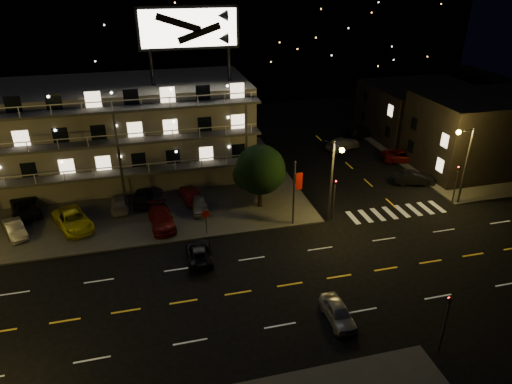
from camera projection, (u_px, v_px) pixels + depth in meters
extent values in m
plane|color=black|center=(264.00, 289.00, 33.94)|extent=(140.00, 140.00, 0.00)
cube|color=#3E3E3B|center=(87.00, 192.00, 48.17)|extent=(44.00, 24.00, 0.15)
cube|color=#3E3E3B|center=(451.00, 154.00, 57.86)|extent=(16.00, 24.00, 0.15)
cube|color=gray|center=(121.00, 133.00, 50.33)|extent=(28.00, 12.00, 10.00)
cube|color=gray|center=(114.00, 85.00, 47.99)|extent=(28.00, 12.00, 0.50)
cube|color=#3E3E3B|center=(122.00, 173.00, 45.17)|extent=(28.00, 1.80, 0.25)
cube|color=#3E3E3B|center=(118.00, 142.00, 43.74)|extent=(28.00, 1.80, 0.25)
cube|color=#3E3E3B|center=(113.00, 110.00, 42.31)|extent=(28.00, 1.80, 0.25)
cylinder|color=black|center=(152.00, 68.00, 46.24)|extent=(0.36, 0.36, 3.50)
cylinder|color=black|center=(229.00, 64.00, 48.00)|extent=(0.36, 0.36, 3.50)
cube|color=black|center=(189.00, 28.00, 45.45)|extent=(10.20, 0.50, 4.20)
cube|color=white|center=(189.00, 28.00, 45.19)|extent=(9.60, 0.06, 3.60)
cube|color=black|center=(479.00, 133.00, 52.53)|extent=(14.00, 10.00, 8.50)
cube|color=black|center=(420.00, 111.00, 63.27)|extent=(14.00, 12.00, 7.00)
cube|color=black|center=(171.00, 20.00, 89.32)|extent=(120.00, 20.00, 24.00)
cylinder|color=#2D2D30|center=(331.00, 182.00, 41.23)|extent=(0.20, 0.20, 8.00)
cylinder|color=#2D2D30|center=(338.00, 146.00, 38.84)|extent=(0.12, 1.80, 0.12)
sphere|color=yellow|center=(342.00, 150.00, 38.19)|extent=(0.44, 0.44, 0.44)
cylinder|color=#2D2D30|center=(465.00, 167.00, 44.31)|extent=(0.20, 0.20, 8.00)
cylinder|color=#2D2D30|center=(466.00, 130.00, 42.44)|extent=(1.80, 0.12, 0.12)
sphere|color=yellow|center=(459.00, 132.00, 42.31)|extent=(0.44, 0.44, 0.44)
cylinder|color=#2D2D30|center=(334.00, 202.00, 42.49)|extent=(0.14, 0.14, 3.60)
imported|color=black|center=(336.00, 180.00, 41.47)|extent=(0.20, 0.16, 1.00)
sphere|color=#FF0C0C|center=(336.00, 181.00, 41.41)|extent=(0.14, 0.14, 0.14)
cylinder|color=#2D2D30|center=(444.00, 328.00, 27.74)|extent=(0.14, 0.14, 3.60)
imported|color=black|center=(451.00, 298.00, 26.72)|extent=(0.20, 0.16, 1.00)
sphere|color=#FF0C0C|center=(449.00, 298.00, 26.87)|extent=(0.14, 0.14, 0.14)
cylinder|color=#2D2D30|center=(455.00, 187.00, 45.35)|extent=(0.14, 0.14, 3.60)
imported|color=black|center=(460.00, 166.00, 44.33)|extent=(0.16, 0.20, 1.00)
sphere|color=#FF0C0C|center=(459.00, 167.00, 44.35)|extent=(0.14, 0.14, 0.14)
cylinder|color=#2D2D30|center=(294.00, 194.00, 40.90)|extent=(0.16, 0.16, 6.40)
cube|color=red|center=(299.00, 181.00, 40.46)|extent=(0.60, 0.04, 1.60)
cylinder|color=#2D2D30|center=(206.00, 224.00, 40.25)|extent=(0.08, 0.08, 2.20)
cylinder|color=red|center=(206.00, 214.00, 39.74)|extent=(0.91, 0.04, 0.91)
cylinder|color=black|center=(260.00, 196.00, 44.81)|extent=(0.47, 0.47, 2.24)
sphere|color=black|center=(260.00, 170.00, 43.56)|extent=(4.86, 4.86, 4.86)
sphere|color=black|center=(248.00, 175.00, 43.89)|extent=(2.99, 2.99, 2.99)
sphere|color=black|center=(271.00, 174.00, 43.63)|extent=(2.80, 2.80, 2.80)
imported|color=gray|center=(15.00, 229.00, 40.09)|extent=(2.79, 4.17, 1.30)
imported|color=#D0CD13|center=(73.00, 220.00, 41.25)|extent=(4.43, 5.99, 1.51)
imported|color=#600F0D|center=(161.00, 219.00, 41.55)|extent=(2.49, 5.24, 1.47)
imported|color=gray|center=(200.00, 204.00, 44.20)|extent=(1.90, 3.94, 1.30)
imported|color=black|center=(25.00, 206.00, 43.68)|extent=(3.83, 5.88, 1.51)
imported|color=gray|center=(119.00, 203.00, 44.55)|extent=(1.93, 4.33, 1.23)
imported|color=black|center=(143.00, 197.00, 45.44)|extent=(2.17, 4.44, 1.46)
imported|color=#600F0D|center=(190.00, 194.00, 46.16)|extent=(1.99, 4.18, 1.32)
imported|color=black|center=(414.00, 178.00, 49.88)|extent=(4.59, 2.66, 1.43)
imported|color=#600F0D|center=(403.00, 156.00, 55.70)|extent=(5.74, 3.71, 1.47)
imported|color=gray|center=(343.00, 143.00, 59.52)|extent=(5.47, 3.76, 1.47)
imported|color=black|center=(360.00, 132.00, 63.52)|extent=(4.68, 2.58, 1.51)
imported|color=gray|center=(338.00, 312.00, 30.68)|extent=(1.55, 3.80, 1.29)
imported|color=black|center=(199.00, 252.00, 37.15)|extent=(2.21, 4.46, 1.22)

